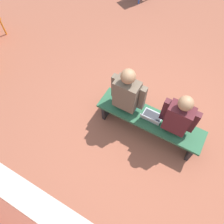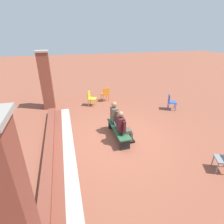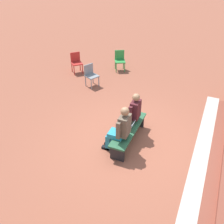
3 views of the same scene
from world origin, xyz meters
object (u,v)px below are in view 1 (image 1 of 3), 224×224
Objects in this scene: bench at (149,121)px; person_adult at (129,94)px; person_student at (178,117)px; laptop at (151,117)px.

bench is 1.31× the size of person_adult.
person_adult is at bearing -8.84° from bench.
person_student is 4.13× the size of laptop.
person_adult is 4.29× the size of laptop.
person_adult is at bearing -0.21° from person_student.
bench is at bearing 9.69° from person_student.
bench is at bearing -45.11° from laptop.
person_student is 0.44m from laptop.
person_adult reaches higher than bench.
person_adult is at bearing -10.08° from laptop.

